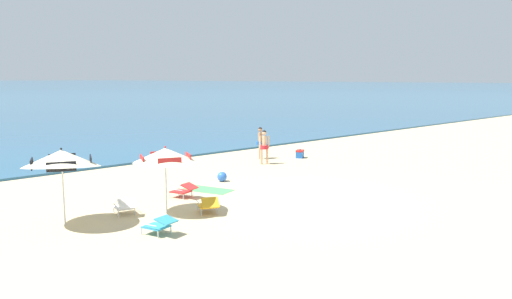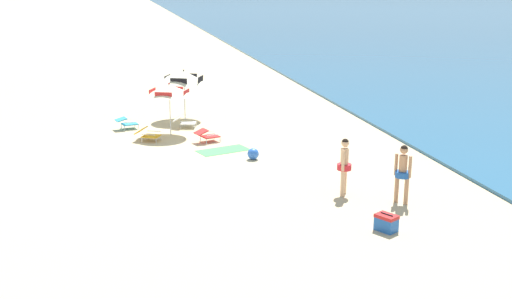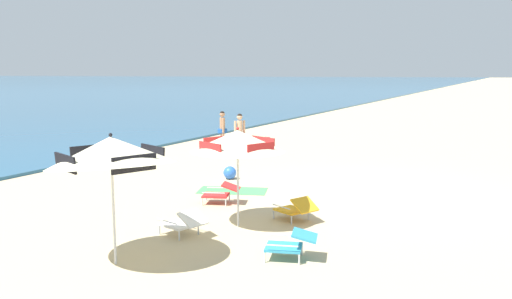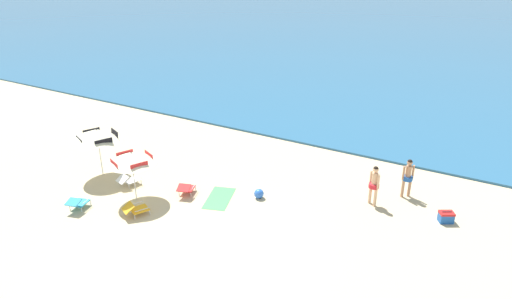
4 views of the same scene
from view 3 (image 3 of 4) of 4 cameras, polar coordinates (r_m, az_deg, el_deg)
The scene contains 12 objects.
ground_plane at distance 13.92m, azimuth 12.58°, elevation -4.67°, with size 800.00×800.00×0.00m, color tan.
beach_umbrella_striped_main at distance 10.36m, azimuth -2.01°, elevation 0.95°, with size 2.30×2.30×2.03m.
beach_umbrella_striped_second at distance 8.55m, azimuth -15.57°, elevation -0.19°, with size 2.89×2.90×2.22m.
lounge_chair_under_umbrella at distance 10.12m, azimuth -7.92°, elevation -7.90°, with size 0.74×1.00×0.52m.
lounge_chair_beside_umbrella at distance 11.06m, azimuth 4.38°, elevation -6.44°, with size 0.86×1.03×0.53m.
lounge_chair_facing_sea at distance 8.85m, azimuth 3.85°, elevation -10.18°, with size 0.75×0.96×0.49m.
lounge_chair_spare_folded at distance 12.48m, azimuth -3.84°, elevation -4.68°, with size 0.79×0.99×0.50m.
person_standing_near_shore at distance 19.48m, azimuth -1.80°, elevation 1.97°, with size 0.42×0.39×1.60m.
person_standing_beside at distance 20.90m, azimuth -3.70°, elevation 2.38°, with size 0.39×0.39×1.59m.
cooler_box at distance 21.95m, azimuth 1.11°, elevation 0.79°, with size 0.60×0.55×0.43m.
beach_ball at distance 15.32m, azimuth -2.89°, elevation -2.55°, with size 0.38×0.38×0.38m, color blue.
beach_towel at distance 13.85m, azimuth -2.59°, elevation -4.52°, with size 0.90×1.80×0.01m, color #4C9E5B.
Camera 3 is at (-13.22, -3.06, 3.09)m, focal length 36.54 mm.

